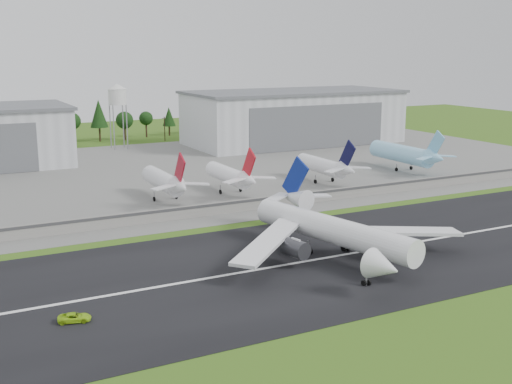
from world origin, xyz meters
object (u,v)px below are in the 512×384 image
parked_jet_skyblue (407,154)px  parked_jet_red_b (232,176)px  ground_vehicle (74,317)px  main_airliner (333,236)px  parked_jet_navy (327,166)px  parked_jet_red_a (166,182)px

parked_jet_skyblue → parked_jet_red_b: bearing=-176.0°
ground_vehicle → parked_jet_skyblue: size_ratio=0.15×
main_airliner → parked_jet_navy: size_ratio=1.88×
parked_jet_red_a → parked_jet_navy: 56.71m
parked_jet_skyblue → main_airliner: bearing=-138.4°
ground_vehicle → parked_jet_skyblue: (138.36, 80.56, 5.63)m
main_airliner → parked_jet_red_a: main_airliner is taller
parked_jet_red_a → parked_jet_skyblue: (95.43, 5.07, 0.45)m
ground_vehicle → parked_jet_navy: 125.09m
main_airliner → parked_jet_navy: main_airliner is taller
parked_jet_red_b → parked_jet_red_a: bearing=179.9°
main_airliner → parked_jet_red_b: bearing=-108.7°
parked_jet_red_b → parked_jet_skyblue: (73.83, 5.10, 0.62)m
parked_jet_red_a → parked_jet_red_b: size_ratio=1.00×
main_airliner → parked_jet_navy: 79.30m
main_airliner → parked_jet_red_a: 68.47m
parked_jet_red_b → parked_jet_skyblue: size_ratio=0.84×
parked_jet_navy → parked_jet_skyblue: 39.06m
ground_vehicle → parked_jet_navy: bearing=-37.6°
main_airliner → parked_jet_skyblue: (81.21, 72.04, 1.60)m
ground_vehicle → parked_jet_navy: size_ratio=0.17×
parked_jet_red_a → parked_jet_navy: bearing=-0.0°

